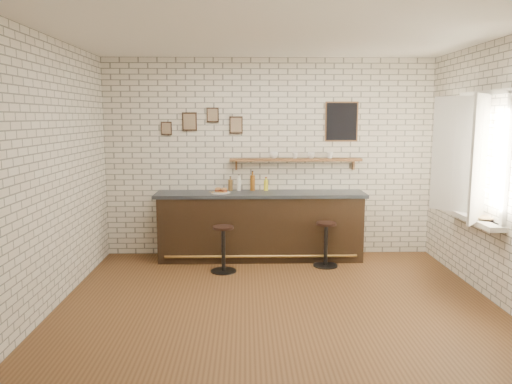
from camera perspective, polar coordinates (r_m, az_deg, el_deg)
The scene contains 21 objects.
ground at distance 6.02m, azimuth 2.36°, elevation -12.08°, with size 5.00×5.00×0.00m, color brown.
bar_counter at distance 7.50m, azimuth 0.51°, elevation -3.86°, with size 3.10×0.65×1.01m.
sandwich_plate at distance 7.37m, azimuth -4.07°, elevation -0.06°, with size 0.28×0.28×0.01m, color white.
ciabatta_sandwich at distance 7.37m, azimuth -4.00°, elevation 0.23°, with size 0.22×0.16×0.07m.
potato_chips at distance 7.37m, azimuth -4.29°, elevation -0.01°, with size 0.27×0.18×0.00m.
bitters_bottle_brown at distance 7.59m, azimuth -2.94°, elevation 0.83°, with size 0.07×0.07×0.22m.
bitters_bottle_white at distance 7.59m, azimuth -1.97°, elevation 0.92°, with size 0.06×0.06×0.25m.
bitters_bottle_amber at distance 7.58m, azimuth -0.40°, elevation 1.09°, with size 0.07×0.07×0.30m.
condiment_bottle_yellow at distance 7.60m, azimuth 1.15°, elevation 0.82°, with size 0.06×0.06×0.20m.
bar_stool_left at distance 6.92m, azimuth -3.74°, elevation -6.34°, with size 0.37×0.37×0.64m.
bar_stool_right at distance 7.22m, azimuth 7.99°, elevation -5.77°, with size 0.35×0.35×0.64m.
wall_shelf at distance 7.59m, azimuth 4.55°, elevation 3.69°, with size 2.00×0.18×0.18m.
shelf_cup_a at distance 7.55m, azimuth 2.06°, elevation 4.24°, with size 0.13×0.13×0.10m, color white.
shelf_cup_b at distance 7.58m, azimuth 4.48°, elevation 4.17°, with size 0.09×0.09×0.08m, color white.
shelf_cup_c at distance 7.61m, azimuth 6.34°, elevation 4.18°, with size 0.11×0.11×0.09m, color white.
shelf_cup_d at distance 7.65m, azimuth 8.44°, elevation 4.19°, with size 0.10×0.10×0.10m, color white.
back_wall_decor at distance 7.62m, azimuth 3.22°, elevation 8.00°, with size 2.96×0.02×0.56m.
window_sill at distance 6.65m, azimuth 23.38°, elevation -2.73°, with size 0.20×1.35×0.06m.
casement_window at distance 6.53m, azimuth 23.43°, elevation 3.73°, with size 0.40×1.30×1.56m.
book_lower at distance 6.46m, azimuth 23.94°, elevation -2.71°, with size 0.15×0.21×0.02m, color tan.
book_upper at distance 6.43m, azimuth 24.07°, elevation -2.61°, with size 0.16×0.22×0.02m, color tan.
Camera 1 is at (-0.37, -5.62, 2.13)m, focal length 35.00 mm.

